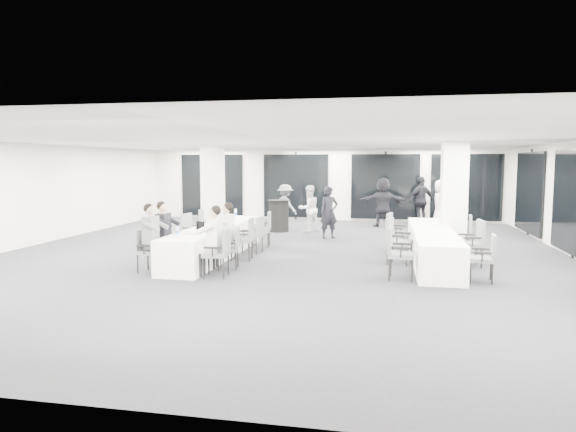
% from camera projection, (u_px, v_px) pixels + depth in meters
% --- Properties ---
extents(room, '(14.04, 16.04, 2.84)m').
position_uv_depth(room, '(321.00, 197.00, 13.39)').
color(room, '#242429').
rests_on(room, ground).
extents(column_left, '(0.60, 0.60, 2.80)m').
position_uv_depth(column_left, '(213.00, 191.00, 16.12)').
color(column_left, white).
rests_on(column_left, floor).
extents(column_right, '(0.60, 0.60, 2.80)m').
position_uv_depth(column_right, '(454.00, 198.00, 12.65)').
color(column_right, white).
rests_on(column_right, floor).
extents(banquet_table_main, '(0.90, 5.00, 0.75)m').
position_uv_depth(banquet_table_main, '(215.00, 241.00, 12.44)').
color(banquet_table_main, white).
rests_on(banquet_table_main, floor).
extents(banquet_table_side, '(0.90, 5.00, 0.75)m').
position_uv_depth(banquet_table_side, '(432.00, 246.00, 11.81)').
color(banquet_table_side, white).
rests_on(banquet_table_side, floor).
extents(cocktail_table, '(0.75, 0.75, 1.04)m').
position_uv_depth(cocktail_table, '(279.00, 215.00, 16.99)').
color(cocktail_table, black).
rests_on(cocktail_table, floor).
extents(chair_main_left_near, '(0.50, 0.54, 0.89)m').
position_uv_depth(chair_main_left_near, '(147.00, 248.00, 10.73)').
color(chair_main_left_near, '#505357').
rests_on(chair_main_left_near, floor).
extents(chair_main_left_second, '(0.54, 0.57, 0.90)m').
position_uv_depth(chair_main_left_second, '(159.00, 243.00, 11.30)').
color(chair_main_left_second, '#505357').
rests_on(chair_main_left_second, floor).
extents(chair_main_left_mid, '(0.54, 0.57, 0.91)m').
position_uv_depth(chair_main_left_mid, '(176.00, 237.00, 12.19)').
color(chair_main_left_mid, '#505357').
rests_on(chair_main_left_mid, floor).
extents(chair_main_left_fourth, '(0.56, 0.60, 0.98)m').
position_uv_depth(chair_main_left_fourth, '(191.00, 230.00, 13.16)').
color(chair_main_left_fourth, '#505357').
rests_on(chair_main_left_fourth, floor).
extents(chair_main_left_far, '(0.57, 0.61, 0.99)m').
position_uv_depth(chair_main_left_far, '(207.00, 224.00, 14.27)').
color(chair_main_left_far, '#505357').
rests_on(chair_main_left_far, floor).
extents(chair_main_right_near, '(0.52, 0.57, 0.97)m').
position_uv_depth(chair_main_right_near, '(220.00, 250.00, 10.22)').
color(chair_main_right_near, '#505357').
rests_on(chair_main_right_near, floor).
extents(chair_main_right_second, '(0.52, 0.56, 0.89)m').
position_uv_depth(chair_main_right_second, '(232.00, 245.00, 11.02)').
color(chair_main_right_second, '#505357').
rests_on(chair_main_right_second, floor).
extents(chair_main_right_mid, '(0.54, 0.59, 0.98)m').
position_uv_depth(chair_main_right_mid, '(245.00, 236.00, 12.05)').
color(chair_main_right_mid, '#505357').
rests_on(chair_main_right_mid, floor).
extents(chair_main_right_fourth, '(0.52, 0.56, 0.91)m').
position_uv_depth(chair_main_right_fourth, '(255.00, 232.00, 12.96)').
color(chair_main_right_fourth, '#505357').
rests_on(chair_main_right_fourth, floor).
extents(chair_main_right_far, '(0.54, 0.58, 0.95)m').
position_uv_depth(chair_main_right_far, '(264.00, 227.00, 13.90)').
color(chair_main_right_far, '#505357').
rests_on(chair_main_right_far, floor).
extents(chair_side_left_near, '(0.55, 0.60, 1.01)m').
position_uv_depth(chair_side_left_near, '(397.00, 250.00, 10.04)').
color(chair_side_left_near, '#505357').
rests_on(chair_side_left_near, floor).
extents(chair_side_left_mid, '(0.63, 0.66, 1.03)m').
position_uv_depth(chair_side_left_mid, '(396.00, 238.00, 11.57)').
color(chair_side_left_mid, '#505357').
rests_on(chair_side_left_mid, floor).
extents(chair_side_left_far, '(0.60, 0.63, 1.00)m').
position_uv_depth(chair_side_left_far, '(395.00, 230.00, 13.06)').
color(chair_side_left_far, '#505357').
rests_on(chair_side_left_far, floor).
extents(chair_side_right_near, '(0.51, 0.55, 0.92)m').
position_uv_depth(chair_side_right_near, '(486.00, 255.00, 9.81)').
color(chair_side_right_near, '#505357').
rests_on(chair_side_right_near, floor).
extents(chair_side_right_mid, '(0.56, 0.62, 1.03)m').
position_uv_depth(chair_side_right_mid, '(473.00, 240.00, 11.28)').
color(chair_side_right_mid, '#505357').
rests_on(chair_side_right_mid, floor).
extents(chair_side_right_far, '(0.55, 0.60, 0.99)m').
position_uv_depth(chair_side_right_far, '(464.00, 232.00, 12.68)').
color(chair_side_right_far, '#505357').
rests_on(chair_side_right_far, floor).
extents(seated_guest_a, '(0.50, 0.38, 1.44)m').
position_uv_depth(seated_guest_a, '(154.00, 233.00, 10.66)').
color(seated_guest_a, '#595B60').
rests_on(seated_guest_a, floor).
extents(seated_guest_b, '(0.50, 0.38, 1.44)m').
position_uv_depth(seated_guest_b, '(166.00, 230.00, 11.26)').
color(seated_guest_b, black).
rests_on(seated_guest_b, floor).
extents(seated_guest_c, '(0.50, 0.38, 1.44)m').
position_uv_depth(seated_guest_c, '(212.00, 237.00, 10.22)').
color(seated_guest_c, silver).
rests_on(seated_guest_c, floor).
extents(seated_guest_d, '(0.50, 0.38, 1.44)m').
position_uv_depth(seated_guest_d, '(224.00, 231.00, 11.01)').
color(seated_guest_d, silver).
rests_on(seated_guest_d, floor).
extents(standing_guest_a, '(0.83, 0.78, 1.78)m').
position_uv_depth(standing_guest_a, '(329.00, 209.00, 15.38)').
color(standing_guest_a, black).
rests_on(standing_guest_a, floor).
extents(standing_guest_b, '(0.97, 0.94, 1.74)m').
position_uv_depth(standing_guest_b, '(309.00, 206.00, 16.82)').
color(standing_guest_b, silver).
rests_on(standing_guest_b, floor).
extents(standing_guest_c, '(1.23, 1.08, 1.71)m').
position_uv_depth(standing_guest_c, '(285.00, 203.00, 18.01)').
color(standing_guest_c, '#595B60').
rests_on(standing_guest_c, floor).
extents(standing_guest_d, '(1.35, 1.25, 2.02)m').
position_uv_depth(standing_guest_d, '(421.00, 197.00, 18.71)').
color(standing_guest_d, black).
rests_on(standing_guest_d, floor).
extents(standing_guest_e, '(0.73, 1.02, 1.93)m').
position_uv_depth(standing_guest_e, '(441.00, 201.00, 17.42)').
color(standing_guest_e, silver).
rests_on(standing_guest_e, floor).
extents(standing_guest_f, '(1.92, 0.99, 1.99)m').
position_uv_depth(standing_guest_f, '(383.00, 199.00, 18.20)').
color(standing_guest_f, black).
rests_on(standing_guest_f, floor).
extents(standing_guest_h, '(0.91, 1.12, 2.01)m').
position_uv_depth(standing_guest_h, '(456.00, 205.00, 15.58)').
color(standing_guest_h, silver).
rests_on(standing_guest_h, floor).
extents(ice_bucket_near, '(0.20, 0.20, 0.23)m').
position_uv_depth(ice_bucket_near, '(200.00, 226.00, 11.50)').
color(ice_bucket_near, black).
rests_on(ice_bucket_near, banquet_table_main).
extents(ice_bucket_far, '(0.22, 0.22, 0.25)m').
position_uv_depth(ice_bucket_far, '(228.00, 215.00, 13.65)').
color(ice_bucket_far, black).
rests_on(ice_bucket_far, banquet_table_main).
extents(water_bottle_a, '(0.06, 0.06, 0.19)m').
position_uv_depth(water_bottle_a, '(178.00, 231.00, 10.75)').
color(water_bottle_a, silver).
rests_on(water_bottle_a, banquet_table_main).
extents(water_bottle_b, '(0.07, 0.07, 0.22)m').
position_uv_depth(water_bottle_b, '(226.00, 220.00, 12.84)').
color(water_bottle_b, silver).
rests_on(water_bottle_b, banquet_table_main).
extents(water_bottle_c, '(0.07, 0.07, 0.24)m').
position_uv_depth(water_bottle_c, '(236.00, 213.00, 14.39)').
color(water_bottle_c, silver).
rests_on(water_bottle_c, banquet_table_main).
extents(plate_a, '(0.19, 0.19, 0.03)m').
position_uv_depth(plate_a, '(188.00, 234.00, 11.01)').
color(plate_a, white).
rests_on(plate_a, banquet_table_main).
extents(plate_b, '(0.19, 0.19, 0.03)m').
position_uv_depth(plate_b, '(193.00, 234.00, 10.92)').
color(plate_b, white).
rests_on(plate_b, banquet_table_main).
extents(plate_c, '(0.21, 0.21, 0.03)m').
position_uv_depth(plate_c, '(207.00, 228.00, 11.97)').
color(plate_c, white).
rests_on(plate_c, banquet_table_main).
extents(wine_glass, '(0.08, 0.08, 0.21)m').
position_uv_depth(wine_glass, '(187.00, 233.00, 10.10)').
color(wine_glass, silver).
rests_on(wine_glass, banquet_table_main).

